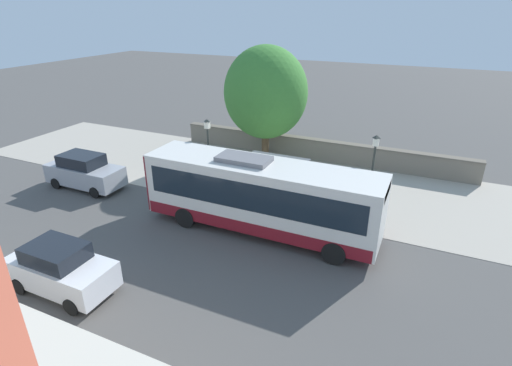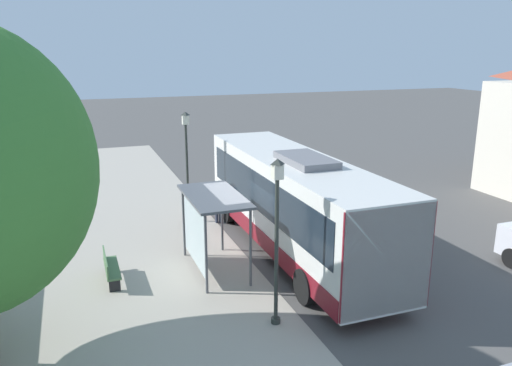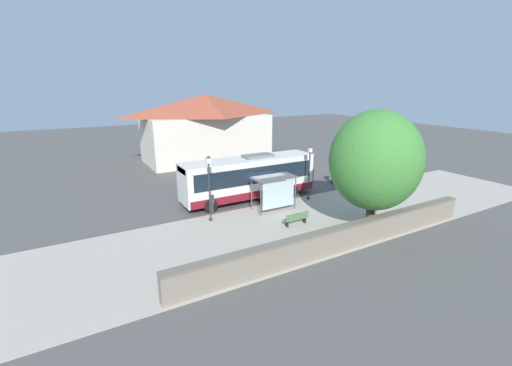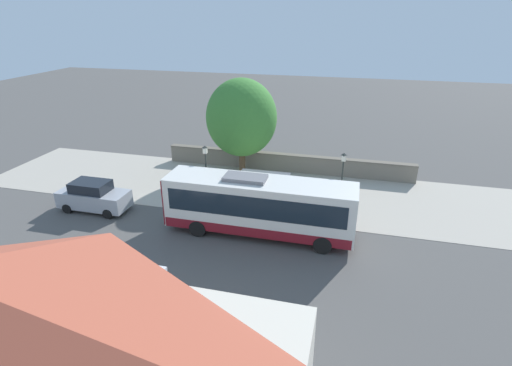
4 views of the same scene
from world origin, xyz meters
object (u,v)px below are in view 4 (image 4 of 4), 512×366
object	(u,v)px
bus_shelter	(264,181)
pedestrian	(328,214)
parked_car_far_lane	(118,278)
shade_tree	(242,118)
bus	(259,205)
street_lamp_near	(206,172)
street_lamp_far	(342,182)
parked_car_behind_bus	(94,196)
bench	(277,185)

from	to	relation	value
bus_shelter	pedestrian	world-z (taller)	bus_shelter
bus_shelter	parked_car_far_lane	distance (m)	11.00
shade_tree	bus	bearing A→B (deg)	21.91
street_lamp_near	street_lamp_far	world-z (taller)	street_lamp_far
bus	shade_tree	world-z (taller)	shade_tree
parked_car_behind_bus	bench	bearing A→B (deg)	118.02
bus	street_lamp_far	distance (m)	5.22
pedestrian	shade_tree	bearing A→B (deg)	-134.96
bench	shade_tree	size ratio (longest dim) A/B	0.23
shade_tree	parked_car_behind_bus	bearing A→B (deg)	-40.54
bus_shelter	street_lamp_far	world-z (taller)	street_lamp_far
bench	street_lamp_near	world-z (taller)	street_lamp_near
parked_car_behind_bus	parked_car_far_lane	size ratio (longest dim) A/B	1.13
bus_shelter	street_lamp_far	xyz separation A→B (m)	(0.41, 4.84, 0.59)
parked_car_behind_bus	parked_car_far_lane	distance (m)	9.53
bus	parked_car_far_lane	distance (m)	8.52
bench	shade_tree	xyz separation A→B (m)	(-2.93, -3.48, 4.01)
parked_car_behind_bus	street_lamp_far	bearing A→B (deg)	98.75
bus	shade_tree	size ratio (longest dim) A/B	1.45
bench	parked_car_far_lane	size ratio (longest dim) A/B	0.43
bus	shade_tree	distance (m)	10.09
street_lamp_near	parked_car_behind_bus	xyz separation A→B (m)	(2.09, -7.07, -1.60)
bus	bench	xyz separation A→B (m)	(-6.10, -0.15, -1.37)
pedestrian	parked_car_far_lane	world-z (taller)	parked_car_far_lane
bus	parked_car_behind_bus	bearing A→B (deg)	-91.34
bus_shelter	street_lamp_near	distance (m)	3.75
parked_car_behind_bus	parked_car_far_lane	xyz separation A→B (m)	(7.18, 6.26, -0.05)
street_lamp_near	parked_car_behind_bus	size ratio (longest dim) A/B	0.95
street_lamp_far	shade_tree	xyz separation A→B (m)	(-6.38, -8.06, 1.84)
bus_shelter	shade_tree	world-z (taller)	shade_tree
street_lamp_far	parked_car_far_lane	distance (m)	13.46
bus_shelter	parked_car_behind_bus	size ratio (longest dim) A/B	0.71
street_lamp_far	shade_tree	size ratio (longest dim) A/B	0.60
pedestrian	street_lamp_far	distance (m)	2.10
bus	parked_car_far_lane	bearing A→B (deg)	-35.15
parked_car_behind_bus	parked_car_far_lane	bearing A→B (deg)	41.06
bus	bench	distance (m)	6.26
street_lamp_near	street_lamp_far	size ratio (longest dim) A/B	0.97
street_lamp_near	parked_car_far_lane	world-z (taller)	street_lamp_near
bus	pedestrian	bearing A→B (deg)	112.17
bus	street_lamp_far	xyz separation A→B (m)	(-2.65, 4.42, 0.80)
bus	street_lamp_far	bearing A→B (deg)	120.96
bench	street_lamp_far	bearing A→B (deg)	52.98
bench	bus_shelter	bearing A→B (deg)	-5.05
street_lamp_far	shade_tree	bearing A→B (deg)	-128.36
bench	parked_car_behind_bus	world-z (taller)	parked_car_behind_bus
bus_shelter	shade_tree	distance (m)	7.20
bus_shelter	parked_car_far_lane	size ratio (longest dim) A/B	0.80
parked_car_behind_bus	shade_tree	bearing A→B (deg)	139.46
bus_shelter	bus	bearing A→B (deg)	7.77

